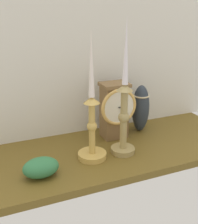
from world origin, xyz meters
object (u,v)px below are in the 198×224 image
candlestick_tall_left (124,112)px  mantel_clock (115,110)px  tall_ceramic_vase (141,108)px  candlestick_tall_center (92,125)px

candlestick_tall_left → mantel_clock: bearing=77.9°
mantel_clock → candlestick_tall_left: candlestick_tall_left is taller
mantel_clock → candlestick_tall_left: bearing=-102.1°
mantel_clock → tall_ceramic_vase: 11.99cm
tall_ceramic_vase → candlestick_tall_center: bearing=-152.7°
mantel_clock → candlestick_tall_center: candlestick_tall_center is taller
mantel_clock → candlestick_tall_left: size_ratio=0.47×
tall_ceramic_vase → candlestick_tall_left: bearing=-136.6°
mantel_clock → tall_ceramic_vase: size_ratio=1.13×
mantel_clock → candlestick_tall_left: (-2.53, -11.79, 3.43)cm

